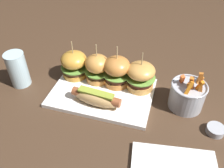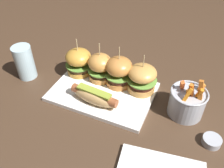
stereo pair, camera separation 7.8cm
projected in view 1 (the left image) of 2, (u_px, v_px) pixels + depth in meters
name	position (u px, v px, depth m)	size (l,w,h in m)	color
ground_plane	(103.00, 94.00, 0.82)	(3.00, 3.00, 0.00)	#422D1E
platter_main	(103.00, 93.00, 0.82)	(0.34, 0.23, 0.01)	white
hot_dog	(97.00, 98.00, 0.75)	(0.16, 0.06, 0.05)	tan
slider_far_left	(74.00, 64.00, 0.85)	(0.10, 0.10, 0.14)	gold
slider_center_left	(97.00, 68.00, 0.83)	(0.09, 0.09, 0.15)	#C9873E
slider_center_right	(117.00, 71.00, 0.81)	(0.10, 0.10, 0.15)	#BE7735
slider_far_right	(140.00, 76.00, 0.80)	(0.10, 0.10, 0.14)	#CD9146
fries_bucket	(187.00, 95.00, 0.75)	(0.11, 0.11, 0.14)	#A8AAB2
sauce_ramekin	(215.00, 130.00, 0.69)	(0.05, 0.05, 0.02)	#A8AAB2
water_glass	(18.00, 69.00, 0.83)	(0.07, 0.07, 0.13)	silver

